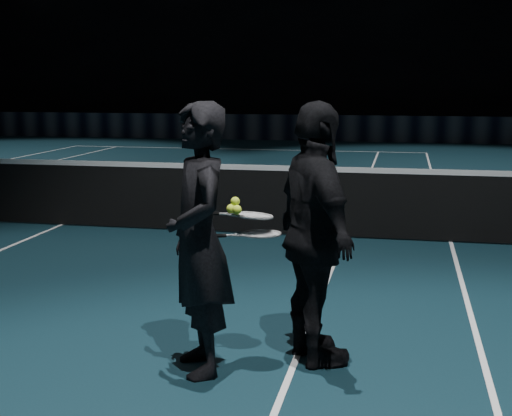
{
  "coord_description": "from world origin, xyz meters",
  "views": [
    {
      "loc": [
        4.85,
        -9.37,
        2.07
      ],
      "look_at": [
        3.84,
        -4.51,
        1.18
      ],
      "focal_mm": 50.0,
      "sensor_mm": 36.0,
      "label": 1
    }
  ],
  "objects_px": {
    "player_a": "(199,240)",
    "player_b": "(315,235)",
    "racket_upper": "(254,216)",
    "tennis_balls": "(234,207)",
    "racket_lower": "(262,234)"
  },
  "relations": [
    {
      "from": "player_a",
      "to": "player_b",
      "type": "bearing_deg",
      "value": 83.03
    },
    {
      "from": "racket_lower",
      "to": "racket_upper",
      "type": "xyz_separation_m",
      "value": [
        -0.06,
        0.02,
        0.13
      ]
    },
    {
      "from": "player_a",
      "to": "racket_upper",
      "type": "height_order",
      "value": "player_a"
    },
    {
      "from": "player_a",
      "to": "racket_lower",
      "type": "bearing_deg",
      "value": 83.03
    },
    {
      "from": "player_b",
      "to": "tennis_balls",
      "type": "xyz_separation_m",
      "value": [
        -0.55,
        -0.22,
        0.23
      ]
    },
    {
      "from": "racket_lower",
      "to": "tennis_balls",
      "type": "distance_m",
      "value": 0.28
    },
    {
      "from": "player_b",
      "to": "racket_lower",
      "type": "bearing_deg",
      "value": 83.27
    },
    {
      "from": "player_a",
      "to": "tennis_balls",
      "type": "xyz_separation_m",
      "value": [
        0.23,
        0.1,
        0.23
      ]
    },
    {
      "from": "racket_upper",
      "to": "tennis_balls",
      "type": "height_order",
      "value": "tennis_balls"
    },
    {
      "from": "racket_lower",
      "to": "player_a",
      "type": "bearing_deg",
      "value": -180.0
    },
    {
      "from": "player_b",
      "to": "tennis_balls",
      "type": "distance_m",
      "value": 0.64
    },
    {
      "from": "racket_lower",
      "to": "player_b",
      "type": "bearing_deg",
      "value": 0.0
    },
    {
      "from": "racket_upper",
      "to": "racket_lower",
      "type": "bearing_deg",
      "value": -42.66
    },
    {
      "from": "player_a",
      "to": "tennis_balls",
      "type": "height_order",
      "value": "player_a"
    },
    {
      "from": "player_a",
      "to": "player_b",
      "type": "height_order",
      "value": "same"
    }
  ]
}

